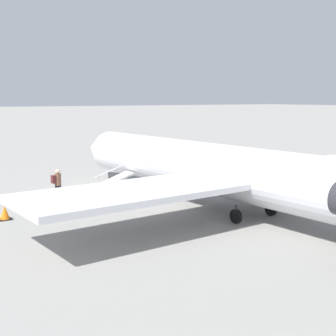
{
  "coord_description": "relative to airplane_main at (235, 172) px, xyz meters",
  "views": [
    {
      "loc": [
        -18.09,
        14.67,
        5.64
      ],
      "look_at": [
        3.31,
        1.08,
        1.84
      ],
      "focal_mm": 50.0,
      "sensor_mm": 36.0,
      "label": 1
    }
  ],
  "objects": [
    {
      "name": "passenger",
      "position": [
        7.61,
        6.27,
        -1.07
      ],
      "size": [
        0.36,
        0.55,
        1.74
      ],
      "rotation": [
        0.0,
        0.0,
        -1.5
      ],
      "color": "#23232D",
      "rests_on": "ground"
    },
    {
      "name": "airplane_main",
      "position": [
        0.0,
        0.0,
        0.0
      ],
      "size": [
        28.96,
        21.81,
        6.91
      ],
      "rotation": [
        0.0,
        0.0,
        0.07
      ],
      "color": "silver",
      "rests_on": "ground"
    },
    {
      "name": "traffic_cone_near_stairs",
      "position": [
        4.91,
        9.77,
        -1.76
      ],
      "size": [
        0.6,
        0.6,
        0.66
      ],
      "color": "black",
      "rests_on": "ground"
    },
    {
      "name": "boarding_stairs",
      "position": [
        7.39,
        4.41,
        -1.69
      ],
      "size": [
        1.32,
        4.08,
        1.71
      ],
      "rotation": [
        0.0,
        0.0,
        -1.5
      ],
      "color": "silver",
      "rests_on": "ground"
    },
    {
      "name": "ground_plane",
      "position": [
        0.93,
        0.07,
        -2.07
      ],
      "size": [
        600.0,
        600.0,
        0.0
      ],
      "primitive_type": "plane",
      "color": "gray"
    }
  ]
}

